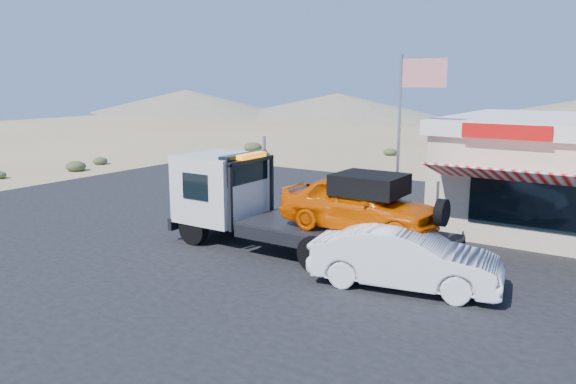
# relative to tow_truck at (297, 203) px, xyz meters

# --- Properties ---
(ground) EXTENTS (120.00, 120.00, 0.00)m
(ground) POSITION_rel_tow_truck_xyz_m (-3.03, -0.89, -1.58)
(ground) COLOR #937A53
(ground) RESTS_ON ground
(asphalt_lot) EXTENTS (32.00, 24.00, 0.02)m
(asphalt_lot) POSITION_rel_tow_truck_xyz_m (-1.03, 2.11, -1.57)
(asphalt_lot) COLOR black
(asphalt_lot) RESTS_ON ground
(tow_truck) EXTENTS (8.80, 2.61, 2.94)m
(tow_truck) POSITION_rel_tow_truck_xyz_m (0.00, 0.00, 0.00)
(tow_truck) COLOR black
(tow_truck) RESTS_ON asphalt_lot
(white_sedan) EXTENTS (4.96, 2.50, 1.56)m
(white_sedan) POSITION_rel_tow_truck_xyz_m (3.81, -0.90, -0.78)
(white_sedan) COLOR silver
(white_sedan) RESTS_ON asphalt_lot
(flagpole) EXTENTS (1.55, 0.10, 6.00)m
(flagpole) POSITION_rel_tow_truck_xyz_m (1.90, 3.61, 2.18)
(flagpole) COLOR #99999E
(flagpole) RESTS_ON asphalt_lot
(desert_scrub) EXTENTS (24.66, 31.90, 0.74)m
(desert_scrub) POSITION_rel_tow_truck_xyz_m (-16.33, 8.30, -1.27)
(desert_scrub) COLOR #324123
(desert_scrub) RESTS_ON ground
(distant_hills) EXTENTS (126.00, 48.00, 4.20)m
(distant_hills) POSITION_rel_tow_truck_xyz_m (-12.80, 54.25, 0.30)
(distant_hills) COLOR #726B59
(distant_hills) RESTS_ON ground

